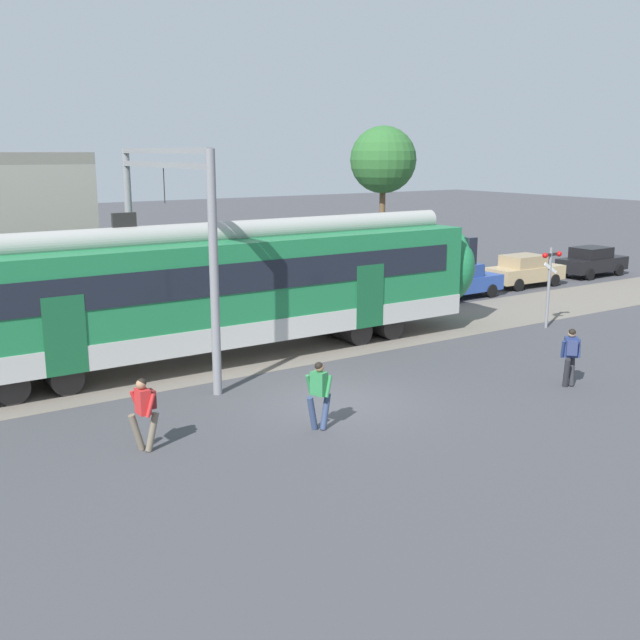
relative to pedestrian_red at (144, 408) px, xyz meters
The scene contains 10 objects.
ground_plane 5.41m from the pedestrian_red, ahead, with size 160.00×160.00×0.00m, color #424247.
pedestrian_red is the anchor object (origin of this frame).
pedestrian_green 4.01m from the pedestrian_red, 14.84° to the right, with size 0.71×0.52×1.67m.
pedestrian_navy 11.71m from the pedestrian_red, 10.30° to the right, with size 0.68×0.50×1.67m.
parked_car_blue 20.22m from the pedestrian_red, 26.94° to the left, with size 4.05×1.85×1.54m.
parked_car_tan 24.64m from the pedestrian_red, 22.84° to the left, with size 4.03×1.82×1.54m.
parked_car_black 29.69m from the pedestrian_red, 19.14° to the left, with size 4.04×1.83×1.54m.
catenary_gantry 7.42m from the pedestrian_red, 62.84° to the left, with size 0.24×6.64×6.53m.
crossing_signal 16.97m from the pedestrian_red, 10.35° to the left, with size 0.96×0.22×3.00m.
street_tree_right 26.69m from the pedestrian_red, 40.84° to the left, with size 3.54×3.54×7.75m.
Camera 1 is at (-10.57, -15.40, 6.44)m, focal length 42.00 mm.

